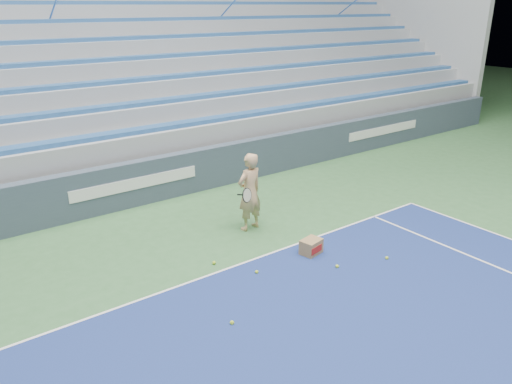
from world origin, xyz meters
The scene contains 9 objects.
sponsor_barrier centered at (0.00, 15.88, 0.55)m, with size 30.00×0.32×1.10m.
bleachers centered at (0.00, 21.60, 2.36)m, with size 31.00×9.15×7.30m.
tennis_player centered at (1.43, 13.09, 0.86)m, with size 0.94×0.86×1.72m.
ball_box centered at (1.71, 11.41, 0.15)m, with size 0.46×0.39×0.31m.
tennis_ball_0 centered at (-0.85, 10.42, 0.03)m, with size 0.07×0.07×0.07m, color #C0DF2D.
tennis_ball_1 centered at (2.71, 10.36, 0.03)m, with size 0.07×0.07×0.07m, color #C0DF2D.
tennis_ball_2 centered at (1.71, 10.70, 0.03)m, with size 0.07×0.07×0.07m, color #C0DF2D.
tennis_ball_3 centered at (0.38, 11.43, 0.03)m, with size 0.07×0.07×0.07m, color #C0DF2D.
tennis_ball_4 centered at (-0.06, 12.19, 0.03)m, with size 0.07×0.07×0.07m, color #C0DF2D.
Camera 1 is at (-4.40, 5.03, 4.60)m, focal length 35.00 mm.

